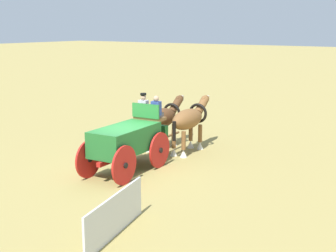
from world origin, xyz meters
TOP-DOWN VIEW (x-y plane):
  - ground_plane at (0.00, 0.00)m, footprint 220.00×220.00m
  - show_wagon at (0.18, 0.01)m, footprint 5.96×1.90m
  - draft_horse_near at (3.75, 0.93)m, footprint 3.15×1.02m
  - draft_horse_off at (3.85, -0.37)m, footprint 3.24×1.02m
  - sponsor_banner at (-4.36, -3.22)m, footprint 3.12×0.82m

SIDE VIEW (x-z plane):
  - ground_plane at x=0.00m, z-range 0.00..0.00m
  - sponsor_banner at x=-4.36m, z-range 0.00..1.10m
  - show_wagon at x=0.18m, z-range -0.16..2.58m
  - draft_horse_near at x=3.75m, z-range 0.22..2.39m
  - draft_horse_off at x=3.85m, z-range 0.26..2.51m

